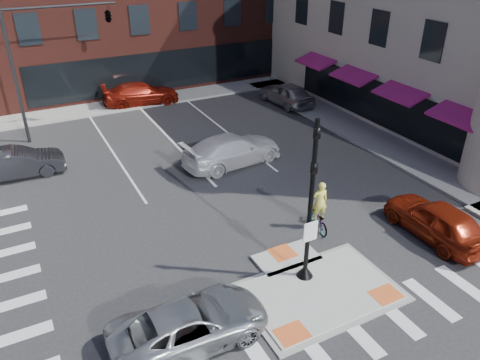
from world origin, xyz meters
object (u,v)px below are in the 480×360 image
white_pickup (232,150)px  bg_car_silver (286,94)px  red_sedan (437,220)px  cyclist (319,213)px  silver_suv (190,324)px  bg_car_red (141,94)px  bg_car_dark (17,163)px

white_pickup → bg_car_silver: 10.18m
red_sedan → cyclist: bearing=-33.8°
silver_suv → cyclist: (7.03, 3.22, 0.06)m
white_pickup → cyclist: bearing=176.1°
silver_suv → bg_car_red: bg_car_red is taller
silver_suv → bg_car_dark: size_ratio=1.08×
red_sedan → cyclist: size_ratio=2.09×
silver_suv → bg_car_silver: size_ratio=1.04×
bg_car_silver → bg_car_red: (-9.13, 4.81, -0.03)m
red_sedan → white_pickup: size_ratio=0.83×
silver_suv → bg_car_dark: bearing=13.8°
silver_suv → bg_car_dark: (-3.68, 14.00, 0.07)m
red_sedan → bg_car_silver: bearing=-100.9°
bg_car_silver → bg_car_dark: bearing=5.1°
silver_suv → white_pickup: 12.29m
red_sedan → silver_suv: bearing=3.5°
bg_car_silver → cyclist: cyclist is taller
bg_car_dark → cyclist: cyclist is taller
silver_suv → white_pickup: white_pickup is taller
silver_suv → bg_car_silver: (14.23, 17.11, 0.12)m
bg_car_dark → bg_car_silver: bg_car_silver is taller
silver_suv → red_sedan: size_ratio=1.07×
red_sedan → bg_car_silver: bg_car_silver is taller
white_pickup → bg_car_silver: bg_car_silver is taller
silver_suv → white_pickup: (6.60, 10.37, 0.12)m
red_sedan → bg_car_silver: size_ratio=0.97×
bg_car_dark → bg_car_red: bearing=-45.6°
cyclist → bg_car_red: bearing=-70.8°
cyclist → bg_car_dark: bearing=-31.9°
bg_car_red → white_pickup: bearing=-166.8°
bg_car_silver → cyclist: bearing=57.9°
silver_suv → bg_car_dark: bg_car_dark is taller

